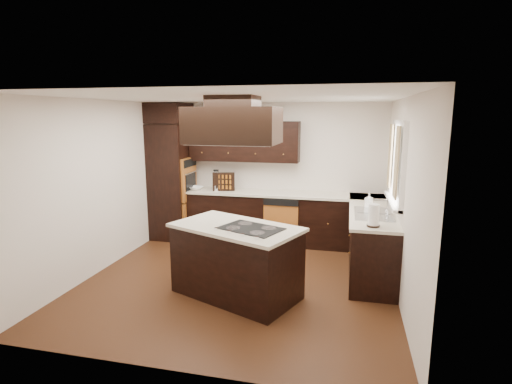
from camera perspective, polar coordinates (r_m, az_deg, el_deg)
floor at (r=5.76m, az=-2.38°, el=-12.49°), size 4.20×4.20×0.02m
ceiling at (r=5.29m, az=-2.60°, el=13.43°), size 4.20×4.20×0.02m
wall_back at (r=7.41m, az=1.90°, el=2.96°), size 4.20×0.02×2.50m
wall_front at (r=3.46m, az=-11.97°, el=-6.65°), size 4.20×0.02×2.50m
wall_left at (r=6.28m, az=-21.37°, el=0.75°), size 0.02×4.20×2.50m
wall_right at (r=5.24m, az=20.36°, el=-1.10°), size 0.02×4.20×2.50m
oven_column at (r=7.61m, az=-11.95°, el=1.49°), size 0.65×0.75×2.12m
wall_oven_face at (r=7.46m, az=-9.53°, el=1.86°), size 0.05×0.62×0.78m
base_cabinets_back at (r=7.26m, az=1.65°, el=-3.72°), size 2.93×0.60×0.88m
base_cabinets_right at (r=6.28m, az=16.05°, el=-6.54°), size 0.60×2.40×0.88m
countertop_back at (r=7.15m, az=1.65°, el=-0.18°), size 2.93×0.63×0.04m
countertop_right at (r=6.16m, az=16.13°, el=-2.45°), size 0.63×2.40×0.04m
upper_cabinets at (r=7.27m, az=-1.70°, el=7.25°), size 2.00×0.34×0.72m
dishwasher_front at (r=6.94m, az=3.54°, el=-4.81°), size 0.60×0.05×0.72m
window_frame at (r=5.71m, az=19.56°, el=3.98°), size 0.06×1.32×1.12m
window_pane at (r=5.71m, az=19.84°, el=3.97°), size 0.00×1.20×1.00m
curtain_left at (r=5.28m, az=19.43°, el=4.02°), size 0.02×0.34×0.90m
curtain_right at (r=6.11m, az=18.61°, el=4.93°), size 0.02×0.34×0.90m
sink_rim at (r=5.81m, az=16.46°, el=-3.01°), size 0.52×0.84×0.01m
island at (r=5.15m, az=-2.81°, el=-9.99°), size 1.73×1.36×0.88m
island_top at (r=5.01m, az=-2.86°, el=-5.07°), size 1.80×1.43×0.04m
cooktop at (r=4.87m, az=-0.72°, el=-5.22°), size 0.85×0.72×0.01m
range_hood at (r=4.73m, az=-3.21°, el=9.47°), size 1.05×0.72×0.42m
hood_duct at (r=4.73m, az=-3.25°, el=12.80°), size 0.55×0.50×0.13m
blender_base at (r=7.33m, az=-5.69°, el=0.61°), size 0.15×0.15×0.10m
blender_pitcher at (r=7.30m, az=-5.72°, el=2.00°), size 0.13×0.13×0.26m
spice_rack at (r=7.29m, az=-4.63°, el=1.49°), size 0.41×0.20×0.33m
mixing_bowl at (r=7.44m, az=-8.60°, el=0.55°), size 0.33×0.33×0.06m
soap_bottle at (r=6.20m, az=15.82°, el=-1.13°), size 0.13×0.13×0.22m
paper_towel at (r=5.13m, az=16.47°, el=-3.24°), size 0.16×0.16×0.29m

